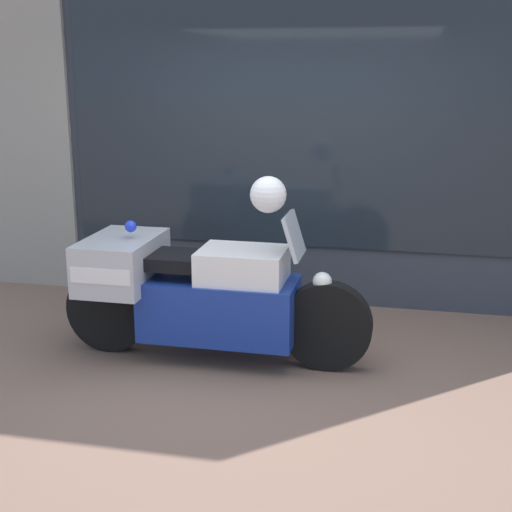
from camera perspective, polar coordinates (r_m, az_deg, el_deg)
The scene contains 5 objects.
ground_plane at distance 5.15m, azimuth -0.40°, elevation -9.89°, with size 60.00×60.00×0.00m, color #7A5B4C.
shop_building at distance 6.73m, azimuth -0.36°, elevation 12.29°, with size 6.39×0.55×3.68m.
window_display at distance 6.83m, azimuth 6.94°, elevation 0.44°, with size 4.93×0.30×1.92m.
paramedic_motorcycle at distance 5.38m, azimuth -4.99°, elevation -2.73°, with size 2.36×0.80×1.15m.
white_helmet at distance 5.06m, azimuth 0.99°, elevation 4.94°, with size 0.26×0.26×0.26m, color white.
Camera 1 is at (1.05, -4.55, 2.18)m, focal length 50.00 mm.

